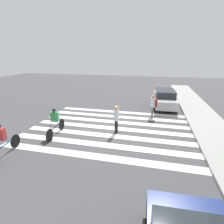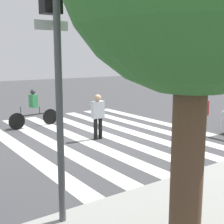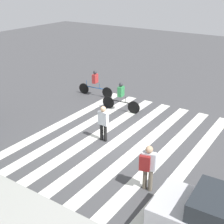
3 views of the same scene
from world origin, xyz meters
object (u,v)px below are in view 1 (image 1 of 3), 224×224
Objects in this scene: pedestrian_adult_tall_backpack at (116,118)px; cyclist_far_lane at (55,121)px; car_parked_far_curb at (165,98)px; cyclist_mid_street at (1,139)px; pedestrian_adult_yellow_jacket at (153,104)px.

pedestrian_adult_tall_backpack reaches higher than cyclist_far_lane.
cyclist_far_lane is 0.47× the size of car_parked_far_curb.
pedestrian_adult_yellow_jacket is at bearing 130.70° from cyclist_mid_street.
cyclist_far_lane reaches higher than cyclist_mid_street.
pedestrian_adult_yellow_jacket is (-3.32, 2.10, 0.07)m from pedestrian_adult_tall_backpack.
cyclist_mid_street is at bearing 121.59° from pedestrian_adult_yellow_jacket.
cyclist_far_lane is 10.07m from car_parked_far_curb.
pedestrian_adult_tall_backpack reaches higher than cyclist_mid_street.
cyclist_mid_street is (3.78, -4.47, -0.08)m from pedestrian_adult_tall_backpack.
cyclist_mid_street is at bearing -28.80° from cyclist_far_lane.
pedestrian_adult_yellow_jacket is at bearing -30.26° from pedestrian_adult_tall_backpack.
pedestrian_adult_yellow_jacket reaches higher than car_parked_far_curb.
cyclist_far_lane is at bearing -41.89° from car_parked_far_curb.
pedestrian_adult_tall_backpack is 5.86m from cyclist_mid_street.
cyclist_mid_street reaches higher than car_parked_far_curb.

